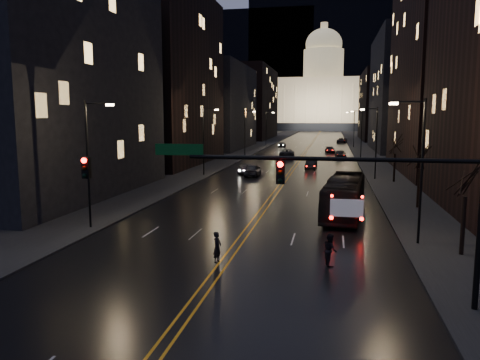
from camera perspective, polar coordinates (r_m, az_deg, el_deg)
The scene contains 37 objects.
ground at distance 21.96m, azimuth -4.58°, elevation -13.48°, with size 900.00×900.00×0.00m, color black.
road at distance 150.00m, azimuth 8.96°, elevation 4.74°, with size 20.00×320.00×0.02m, color black.
sidewalk_left at distance 151.16m, azimuth 3.63°, elevation 4.87°, with size 8.00×320.00×0.16m, color black.
sidewalk_right at distance 150.12m, azimuth 14.32°, elevation 4.62°, with size 8.00×320.00×0.16m, color black.
center_line at distance 149.99m, azimuth 8.96°, elevation 4.75°, with size 0.62×320.00×0.01m, color orange.
building_left_near at distance 49.53m, azimuth -21.83°, elevation 10.81°, with size 12.00×28.00×22.00m, color black.
building_left_mid at distance 78.56m, azimuth -8.94°, elevation 12.18°, with size 12.00×30.00×28.00m, color black.
building_left_far at distance 114.82m, azimuth -2.34°, elevation 8.88°, with size 12.00×34.00×20.00m, color black.
building_left_dist at distance 161.93m, azimuth 1.64°, elevation 9.30°, with size 12.00×40.00×24.00m, color black.
building_right_tall at distance 72.21m, azimuth 24.25°, elevation 15.98°, with size 12.00×30.00×38.00m, color black.
building_right_mid at distance 112.85m, azimuth 19.22°, elevation 10.00°, with size 12.00×34.00×26.00m, color black.
building_right_dist at distance 160.45m, azimuth 16.78°, elevation 8.63°, with size 12.00×40.00×22.00m, color black.
mountain_ridge at distance 405.19m, azimuth 16.46°, elevation 15.66°, with size 520.00×60.00×130.00m, color black.
capitol at distance 269.89m, azimuth 10.03°, elevation 9.71°, with size 90.00×50.00×58.50m.
traffic_signal at distance 19.89m, azimuth 11.87°, elevation -0.64°, with size 17.29×0.45×7.00m.
streetlamp_right_near at distance 30.27m, azimuth 20.97°, elevation 1.85°, with size 2.13×0.25×9.00m.
streetlamp_left_near at distance 34.03m, azimuth -17.80°, elevation 2.61°, with size 2.13×0.25×9.00m.
streetlamp_right_mid at distance 59.98m, azimuth 16.12°, elevation 4.80°, with size 2.13×0.25×9.00m.
streetlamp_left_mid at distance 61.96m, azimuth -4.30°, elevation 5.17°, with size 2.13×0.25×9.00m.
streetlamp_right_far at distance 89.88m, azimuth 14.48°, elevation 5.78°, with size 2.13×0.25×9.00m.
streetlamp_left_far at distance 91.21m, azimuth 0.72°, elevation 6.06°, with size 2.13×0.25×9.00m.
streetlamp_right_dist at distance 119.83m, azimuth 13.66°, elevation 6.27°, with size 2.13×0.25×9.00m.
streetlamp_left_dist at distance 120.83m, azimuth 3.29°, elevation 6.49°, with size 2.13×0.25×9.00m.
tree_right_near at distance 28.86m, azimuth 25.86°, elevation 0.19°, with size 2.40×2.40×6.65m.
tree_right_mid at distance 42.47m, azimuth 21.11°, elevation 2.68°, with size 2.40×2.40×6.65m.
tree_right_far at distance 58.26m, azimuth 18.41°, elevation 4.07°, with size 2.40×2.40×6.65m.
bus at distance 38.28m, azimuth 12.60°, elevation -1.95°, with size 2.66×11.36×3.16m, color black.
oncoming_car_a at distance 62.01m, azimuth 1.55°, elevation 1.24°, with size 1.93×4.80×1.63m, color black.
oncoming_car_b at distance 64.16m, azimuth 0.82°, elevation 1.35°, with size 1.46×4.18×1.38m, color black.
oncoming_car_c at distance 90.16m, azimuth 5.75°, elevation 3.28°, with size 2.69×5.84×1.62m, color black.
oncoming_car_d at distance 118.53m, azimuth 5.13°, elevation 4.30°, with size 1.81×4.46×1.29m, color black.
receding_car_a at distance 70.05m, azimuth 8.67°, elevation 1.83°, with size 1.50×4.30×1.42m, color black.
receding_car_b at distance 89.39m, azimuth 12.16°, elevation 3.10°, with size 1.91×4.75×1.62m, color black.
receding_car_c at distance 101.95m, azimuth 10.92°, elevation 3.62°, with size 1.86×4.57×1.33m, color black.
receding_car_d at distance 139.90m, azimuth 12.30°, elevation 4.74°, with size 2.53×5.49×1.53m, color black.
pedestrian_a at distance 25.77m, azimuth -2.79°, elevation -8.19°, with size 0.63×0.41×1.72m, color black.
pedestrian_b at distance 25.68m, azimuth 10.93°, elevation -8.34°, with size 0.85×0.47×1.76m, color black.
Camera 1 is at (5.59, -19.68, 7.99)m, focal length 35.00 mm.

